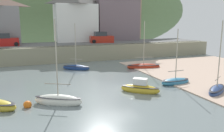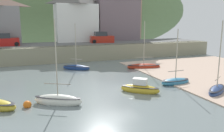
% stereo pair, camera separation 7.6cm
% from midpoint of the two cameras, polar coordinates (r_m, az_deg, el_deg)
% --- Properties ---
extents(ground, '(48.00, 41.00, 0.61)m').
position_cam_midpoint_polar(ground, '(14.65, 24.19, -14.36)').
color(ground, slate).
extents(quay_seawall, '(48.00, 9.40, 2.40)m').
position_cam_midpoint_polar(quay_seawall, '(37.46, -7.98, 3.44)').
color(quay_seawall, gray).
rests_on(quay_seawall, ground).
extents(hillside_backdrop, '(80.00, 44.00, 27.20)m').
position_cam_midpoint_polar(hillside_backdrop, '(75.18, -10.98, 13.31)').
color(hillside_backdrop, '#5E7B4D').
rests_on(hillside_backdrop, ground).
extents(waterfront_building_centre, '(7.83, 5.25, 9.00)m').
position_cam_midpoint_polar(waterfront_building_centre, '(44.92, -9.00, 11.84)').
color(waterfront_building_centre, white).
rests_on(waterfront_building_centre, ground).
extents(waterfront_building_right, '(8.71, 4.40, 11.82)m').
position_cam_midpoint_polar(waterfront_building_right, '(47.43, 1.11, 13.66)').
color(waterfront_building_right, slate).
rests_on(waterfront_building_right, ground).
extents(church_with_spire, '(3.00, 3.00, 14.31)m').
position_cam_midpoint_polar(church_with_spire, '(53.40, 5.12, 14.77)').
color(church_with_spire, tan).
rests_on(church_with_spire, ground).
extents(motorboat_with_cabin, '(4.70, 2.39, 6.38)m').
position_cam_midpoint_polar(motorboat_with_cabin, '(31.26, 7.65, -0.04)').
color(motorboat_with_cabin, '#A92B17').
rests_on(motorboat_with_cabin, ground).
extents(sailboat_white_hull, '(3.53, 2.91, 6.10)m').
position_cam_midpoint_polar(sailboat_white_hull, '(30.51, -8.86, -0.32)').
color(sailboat_white_hull, navy).
rests_on(sailboat_white_hull, ground).
extents(sailboat_blue_trim, '(3.73, 2.71, 6.58)m').
position_cam_midpoint_polar(sailboat_blue_trim, '(18.19, -13.16, -8.11)').
color(sailboat_blue_trim, white).
rests_on(sailboat_blue_trim, ground).
extents(sailboat_tall_mast, '(3.52, 2.77, 6.43)m').
position_cam_midpoint_polar(sailboat_tall_mast, '(22.41, 24.20, -5.32)').
color(sailboat_tall_mast, navy).
rests_on(sailboat_tall_mast, ground).
extents(sailboat_nearest_shore, '(3.30, 3.00, 1.47)m').
position_cam_midpoint_polar(sailboat_nearest_shore, '(20.75, 6.79, -5.44)').
color(sailboat_nearest_shore, gold).
rests_on(sailboat_nearest_shore, ground).
extents(sailboat_far_left, '(3.22, 1.37, 5.65)m').
position_cam_midpoint_polar(sailboat_far_left, '(24.10, 15.18, -3.65)').
color(sailboat_far_left, teal).
rests_on(sailboat_far_left, ground).
extents(parked_car_by_wall, '(4.17, 1.87, 1.95)m').
position_cam_midpoint_polar(parked_car_by_wall, '(39.60, -24.95, 5.62)').
color(parked_car_by_wall, '#AE1815').
rests_on(parked_car_by_wall, ground).
extents(parked_car_end_of_row, '(4.24, 2.07, 1.95)m').
position_cam_midpoint_polar(parked_car_end_of_row, '(41.62, -2.66, 6.84)').
color(parked_car_end_of_row, '#AB2416').
rests_on(parked_car_end_of_row, ground).
extents(mooring_buoy, '(0.59, 0.59, 0.59)m').
position_cam_midpoint_polar(mooring_buoy, '(18.31, -20.10, -8.92)').
color(mooring_buoy, orange).
rests_on(mooring_buoy, ground).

